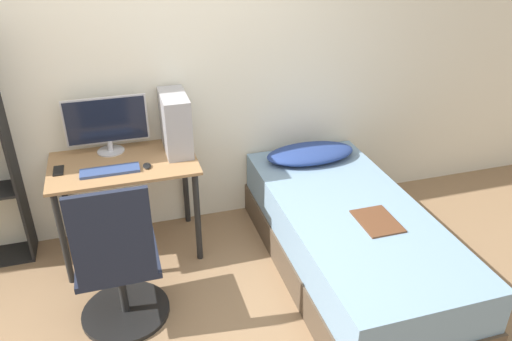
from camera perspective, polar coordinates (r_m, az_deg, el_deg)
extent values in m
cube|color=silver|center=(3.75, -10.91, 10.76)|extent=(8.00, 0.05, 2.50)
cube|color=#997047|center=(3.62, -14.92, 0.78)|extent=(1.01, 0.62, 0.02)
cylinder|color=black|center=(3.61, -21.19, -7.32)|extent=(0.04, 0.04, 0.73)
cylinder|color=black|center=(3.61, -6.70, -5.33)|extent=(0.04, 0.04, 0.73)
cylinder|color=black|center=(4.05, -20.93, -3.18)|extent=(0.04, 0.04, 0.73)
cylinder|color=black|center=(4.05, -8.08, -1.41)|extent=(0.04, 0.04, 0.73)
cube|color=black|center=(3.80, -26.31, 1.83)|extent=(0.02, 0.27, 1.68)
cylinder|color=black|center=(3.46, -14.61, -15.32)|extent=(0.56, 0.56, 0.03)
cylinder|color=black|center=(3.32, -15.07, -12.60)|extent=(0.05, 0.05, 0.40)
cube|color=black|center=(3.18, -15.57, -9.59)|extent=(0.49, 0.49, 0.04)
cube|color=black|center=(2.82, -16.13, -7.41)|extent=(0.44, 0.04, 0.57)
cube|color=#4C3D2D|center=(3.67, 10.41, -9.73)|extent=(0.95, 2.04, 0.24)
cube|color=#708EA8|center=(3.51, 10.78, -6.31)|extent=(0.92, 2.00, 0.29)
ellipsoid|color=navy|center=(4.00, 6.24, 1.96)|extent=(0.72, 0.36, 0.11)
cube|color=#56331E|center=(3.33, 13.69, -5.64)|extent=(0.24, 0.32, 0.01)
cylinder|color=#B7B7BC|center=(3.79, -16.25, 2.17)|extent=(0.19, 0.19, 0.01)
cylinder|color=#B7B7BC|center=(3.77, -16.33, 2.76)|extent=(0.04, 0.04, 0.08)
cube|color=#B7B7BC|center=(3.70, -16.74, 5.53)|extent=(0.58, 0.01, 0.34)
cube|color=black|center=(3.69, -16.74, 5.48)|extent=(0.55, 0.01, 0.32)
cube|color=#33477A|center=(3.50, -16.35, -0.02)|extent=(0.39, 0.13, 0.02)
cube|color=#99999E|center=(3.62, -9.20, 5.40)|extent=(0.18, 0.40, 0.43)
ellipsoid|color=black|center=(3.50, -12.36, 0.53)|extent=(0.06, 0.09, 0.02)
cube|color=black|center=(3.62, -21.64, -0.02)|extent=(0.07, 0.14, 0.01)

